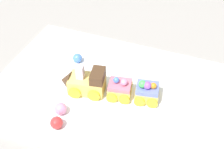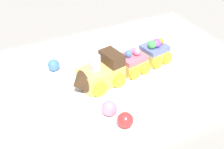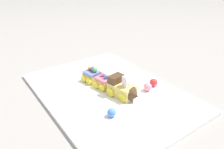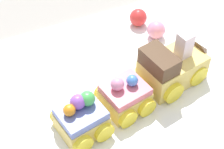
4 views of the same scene
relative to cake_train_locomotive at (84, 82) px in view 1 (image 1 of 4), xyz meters
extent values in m
plane|color=gray|center=(-0.06, -0.02, -0.04)|extent=(10.00, 10.00, 0.00)
cube|color=white|center=(-0.06, -0.02, -0.03)|extent=(0.64, 0.45, 0.01)
cube|color=#EACC66|center=(-0.01, 0.00, -0.01)|extent=(0.10, 0.08, 0.04)
cube|color=#4C331E|center=(-0.04, -0.01, 0.03)|extent=(0.04, 0.06, 0.03)
cone|color=#4C331E|center=(0.05, 0.01, 0.00)|extent=(0.04, 0.06, 0.05)
cube|color=white|center=(0.01, 0.00, 0.03)|extent=(0.02, 0.02, 0.02)
cube|color=white|center=(0.01, 0.00, 0.05)|extent=(0.02, 0.02, 0.02)
cylinder|color=yellow|center=(0.02, -0.03, -0.01)|extent=(0.03, 0.01, 0.03)
cylinder|color=yellow|center=(0.01, 0.04, -0.01)|extent=(0.03, 0.01, 0.03)
cylinder|color=yellow|center=(-0.03, -0.04, -0.01)|extent=(0.03, 0.01, 0.03)
cylinder|color=yellow|center=(-0.04, 0.03, -0.01)|extent=(0.03, 0.01, 0.03)
cube|color=#EACC66|center=(-0.10, -0.02, -0.01)|extent=(0.07, 0.06, 0.03)
cube|color=#E57084|center=(-0.10, -0.02, 0.01)|extent=(0.07, 0.06, 0.01)
sphere|color=pink|center=(-0.11, -0.02, 0.02)|extent=(0.02, 0.02, 0.02)
sphere|color=#4C84E0|center=(-0.09, -0.02, 0.02)|extent=(0.02, 0.02, 0.02)
cylinder|color=yellow|center=(-0.07, -0.04, -0.01)|extent=(0.03, 0.01, 0.03)
cylinder|color=yellow|center=(-0.09, 0.02, -0.01)|extent=(0.03, 0.01, 0.03)
cylinder|color=yellow|center=(-0.11, -0.05, -0.01)|extent=(0.03, 0.01, 0.03)
cylinder|color=yellow|center=(-0.12, 0.01, -0.01)|extent=(0.03, 0.01, 0.03)
cube|color=#EACC66|center=(-0.17, -0.03, -0.01)|extent=(0.07, 0.06, 0.03)
cube|color=#6B7AC6|center=(-0.17, -0.03, 0.01)|extent=(0.07, 0.06, 0.01)
sphere|color=orange|center=(-0.18, -0.03, 0.02)|extent=(0.02, 0.02, 0.02)
sphere|color=#9956C6|center=(-0.17, -0.03, 0.02)|extent=(0.02, 0.02, 0.02)
sphere|color=#4CBC56|center=(-0.15, -0.02, 0.02)|extent=(0.02, 0.02, 0.02)
cylinder|color=yellow|center=(-0.15, -0.06, -0.01)|extent=(0.03, 0.01, 0.03)
cylinder|color=yellow|center=(-0.16, 0.00, -0.01)|extent=(0.03, 0.01, 0.03)
cylinder|color=yellow|center=(-0.18, -0.06, -0.01)|extent=(0.03, 0.01, 0.03)
cylinder|color=yellow|center=(-0.19, 0.00, -0.01)|extent=(0.03, 0.01, 0.03)
sphere|color=#4C84E0|center=(0.07, -0.10, -0.01)|extent=(0.03, 0.03, 0.03)
sphere|color=pink|center=(0.02, 0.10, -0.01)|extent=(0.03, 0.03, 0.03)
sphere|color=red|center=(0.01, 0.14, -0.01)|extent=(0.03, 0.03, 0.03)
camera|label=1|loc=(-0.29, 0.54, 0.58)|focal=50.00mm
camera|label=2|loc=(0.22, 0.52, 0.40)|focal=50.00mm
camera|label=3|loc=(0.52, -0.42, 0.40)|focal=35.00mm
camera|label=4|loc=(-0.26, -0.32, 0.40)|focal=60.00mm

